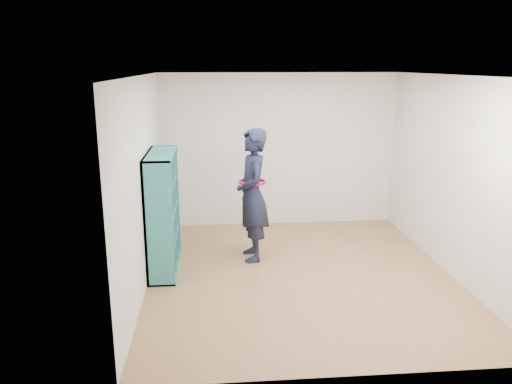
{
  "coord_description": "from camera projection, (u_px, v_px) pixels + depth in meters",
  "views": [
    {
      "loc": [
        -1.13,
        -6.11,
        2.74
      ],
      "look_at": [
        -0.57,
        0.3,
        1.08
      ],
      "focal_mm": 35.0,
      "sensor_mm": 36.0,
      "label": 1
    }
  ],
  "objects": [
    {
      "name": "bookshelf",
      "position": [
        161.0,
        214.0,
        6.69
      ],
      "size": [
        0.35,
        1.21,
        1.62
      ],
      "color": "teal",
      "rests_on": "floor"
    },
    {
      "name": "wall_front",
      "position": [
        350.0,
        241.0,
        4.17
      ],
      "size": [
        4.0,
        0.02,
        2.6
      ],
      "primitive_type": "cube",
      "color": "silver",
      "rests_on": "floor"
    },
    {
      "name": "wall_right",
      "position": [
        453.0,
        177.0,
        6.51
      ],
      "size": [
        0.02,
        4.5,
        2.6
      ],
      "primitive_type": "cube",
      "color": "silver",
      "rests_on": "floor"
    },
    {
      "name": "person",
      "position": [
        252.0,
        195.0,
        7.02
      ],
      "size": [
        0.51,
        0.73,
        1.89
      ],
      "rotation": [
        0.0,
        0.0,
        -1.48
      ],
      "color": "black",
      "rests_on": "floor"
    },
    {
      "name": "wall_left",
      "position": [
        143.0,
        183.0,
        6.18
      ],
      "size": [
        0.02,
        4.5,
        2.6
      ],
      "primitive_type": "cube",
      "color": "silver",
      "rests_on": "floor"
    },
    {
      "name": "ceiling",
      "position": [
        305.0,
        75.0,
        6.02
      ],
      "size": [
        4.5,
        4.5,
        0.0
      ],
      "primitive_type": "plane",
      "color": "white",
      "rests_on": "wall_back"
    },
    {
      "name": "wall_back",
      "position": [
        279.0,
        150.0,
        8.52
      ],
      "size": [
        4.0,
        0.02,
        2.6
      ],
      "primitive_type": "cube",
      "color": "silver",
      "rests_on": "floor"
    },
    {
      "name": "smartphone",
      "position": [
        242.0,
        186.0,
        7.04
      ],
      "size": [
        0.03,
        0.1,
        0.13
      ],
      "rotation": [
        0.36,
        0.0,
        0.21
      ],
      "color": "silver",
      "rests_on": "person"
    },
    {
      "name": "floor",
      "position": [
        300.0,
        275.0,
        6.67
      ],
      "size": [
        4.5,
        4.5,
        0.0
      ],
      "primitive_type": "plane",
      "color": "olive",
      "rests_on": "ground"
    }
  ]
}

